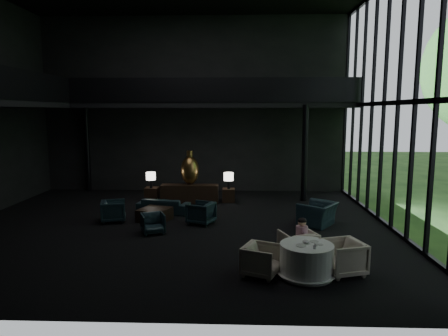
{
  "coord_description": "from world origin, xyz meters",
  "views": [
    {
      "loc": [
        2.05,
        -12.58,
        3.74
      ],
      "look_at": [
        1.58,
        0.5,
        1.87
      ],
      "focal_mm": 32.0,
      "sensor_mm": 36.0,
      "label": 1
    }
  ],
  "objects_px": {
    "side_table_left": "(152,194)",
    "dining_chair_east": "(343,254)",
    "window_armchair": "(318,209)",
    "lounge_armchair_west": "(113,210)",
    "console": "(190,194)",
    "sofa": "(164,204)",
    "bronze_urn": "(190,170)",
    "side_table_right": "(229,195)",
    "table_lamp_right": "(229,177)",
    "dining_chair_north": "(298,243)",
    "dining_chair_west": "(261,258)",
    "lounge_armchair_south": "(153,224)",
    "child": "(302,230)",
    "lounge_armchair_east": "(201,211)",
    "table_lamp_left": "(151,177)",
    "coffee_table": "(155,215)",
    "dining_table": "(306,262)"
  },
  "relations": [
    {
      "from": "side_table_left",
      "to": "dining_chair_east",
      "type": "distance_m",
      "value": 9.45
    },
    {
      "from": "window_armchair",
      "to": "lounge_armchair_west",
      "type": "bearing_deg",
      "value": -56.56
    },
    {
      "from": "console",
      "to": "sofa",
      "type": "relative_size",
      "value": 1.35
    },
    {
      "from": "bronze_urn",
      "to": "side_table_right",
      "type": "distance_m",
      "value": 1.92
    },
    {
      "from": "table_lamp_right",
      "to": "dining_chair_north",
      "type": "xyz_separation_m",
      "value": [
        1.91,
        -6.43,
        -0.6
      ]
    },
    {
      "from": "side_table_right",
      "to": "dining_chair_west",
      "type": "bearing_deg",
      "value": -82.89
    },
    {
      "from": "lounge_armchair_south",
      "to": "dining_chair_north",
      "type": "distance_m",
      "value": 4.63
    },
    {
      "from": "window_armchair",
      "to": "dining_chair_east",
      "type": "height_order",
      "value": "window_armchair"
    },
    {
      "from": "sofa",
      "to": "window_armchair",
      "type": "relative_size",
      "value": 1.36
    },
    {
      "from": "side_table_left",
      "to": "side_table_right",
      "type": "height_order",
      "value": "side_table_left"
    },
    {
      "from": "lounge_armchair_south",
      "to": "window_armchair",
      "type": "bearing_deg",
      "value": -11.44
    },
    {
      "from": "table_lamp_right",
      "to": "child",
      "type": "distance_m",
      "value": 6.7
    },
    {
      "from": "lounge_armchair_west",
      "to": "lounge_armchair_south",
      "type": "distance_m",
      "value": 2.06
    },
    {
      "from": "side_table_left",
      "to": "side_table_right",
      "type": "distance_m",
      "value": 3.2
    },
    {
      "from": "side_table_right",
      "to": "lounge_armchair_east",
      "type": "distance_m",
      "value": 3.41
    },
    {
      "from": "bronze_urn",
      "to": "window_armchair",
      "type": "bearing_deg",
      "value": -35.58
    },
    {
      "from": "dining_chair_west",
      "to": "lounge_armchair_west",
      "type": "bearing_deg",
      "value": 71.05
    },
    {
      "from": "table_lamp_left",
      "to": "sofa",
      "type": "bearing_deg",
      "value": -64.36
    },
    {
      "from": "table_lamp_left",
      "to": "child",
      "type": "height_order",
      "value": "table_lamp_left"
    },
    {
      "from": "side_table_right",
      "to": "window_armchair",
      "type": "distance_m",
      "value": 4.52
    },
    {
      "from": "lounge_armchair_west",
      "to": "side_table_right",
      "type": "bearing_deg",
      "value": -66.94
    },
    {
      "from": "dining_chair_north",
      "to": "console",
      "type": "bearing_deg",
      "value": -80.33
    },
    {
      "from": "dining_chair_north",
      "to": "side_table_right",
      "type": "bearing_deg",
      "value": -93.11
    },
    {
      "from": "lounge_armchair_south",
      "to": "window_armchair",
      "type": "height_order",
      "value": "window_armchair"
    },
    {
      "from": "table_lamp_right",
      "to": "child",
      "type": "xyz_separation_m",
      "value": [
        2.01,
        -6.39,
        -0.28
      ]
    },
    {
      "from": "lounge_armchair_west",
      "to": "dining_chair_west",
      "type": "bearing_deg",
      "value": -148.33
    },
    {
      "from": "table_lamp_right",
      "to": "coffee_table",
      "type": "distance_m",
      "value": 3.91
    },
    {
      "from": "dining_table",
      "to": "console",
      "type": "bearing_deg",
      "value": 116.11
    },
    {
      "from": "dining_chair_west",
      "to": "bronze_urn",
      "type": "bearing_deg",
      "value": 42.0
    },
    {
      "from": "child",
      "to": "dining_chair_west",
      "type": "bearing_deg",
      "value": 43.78
    },
    {
      "from": "side_table_right",
      "to": "table_lamp_right",
      "type": "height_order",
      "value": "table_lamp_right"
    },
    {
      "from": "side_table_left",
      "to": "lounge_armchair_south",
      "type": "xyz_separation_m",
      "value": [
        0.98,
        -4.36,
        0.01
      ]
    },
    {
      "from": "table_lamp_right",
      "to": "lounge_armchair_south",
      "type": "height_order",
      "value": "table_lamp_right"
    },
    {
      "from": "console",
      "to": "dining_chair_west",
      "type": "xyz_separation_m",
      "value": [
        2.53,
        -7.27,
        0.03
      ]
    },
    {
      "from": "lounge_armchair_west",
      "to": "table_lamp_left",
      "type": "bearing_deg",
      "value": -28.58
    },
    {
      "from": "side_table_right",
      "to": "dining_chair_east",
      "type": "xyz_separation_m",
      "value": [
        2.82,
        -7.33,
        0.21
      ]
    },
    {
      "from": "console",
      "to": "table_lamp_left",
      "type": "height_order",
      "value": "table_lamp_left"
    },
    {
      "from": "table_lamp_left",
      "to": "sofa",
      "type": "xyz_separation_m",
      "value": [
        0.84,
        -1.74,
        -0.72
      ]
    },
    {
      "from": "table_lamp_left",
      "to": "dining_table",
      "type": "xyz_separation_m",
      "value": [
        5.16,
        -7.29,
        -0.74
      ]
    },
    {
      "from": "side_table_left",
      "to": "child",
      "type": "relative_size",
      "value": 0.93
    },
    {
      "from": "coffee_table",
      "to": "dining_table",
      "type": "distance_m",
      "value": 6.32
    },
    {
      "from": "lounge_armchair_south",
      "to": "dining_table",
      "type": "relative_size",
      "value": 0.45
    },
    {
      "from": "side_table_left",
      "to": "table_lamp_right",
      "type": "height_order",
      "value": "table_lamp_right"
    },
    {
      "from": "lounge_armchair_west",
      "to": "dining_chair_east",
      "type": "height_order",
      "value": "dining_chair_east"
    },
    {
      "from": "window_armchair",
      "to": "dining_table",
      "type": "xyz_separation_m",
      "value": [
        -1.05,
        -4.12,
        -0.23
      ]
    },
    {
      "from": "lounge_armchair_east",
      "to": "window_armchair",
      "type": "distance_m",
      "value": 3.86
    },
    {
      "from": "lounge_armchair_south",
      "to": "coffee_table",
      "type": "height_order",
      "value": "lounge_armchair_south"
    },
    {
      "from": "window_armchair",
      "to": "dining_table",
      "type": "distance_m",
      "value": 4.25
    },
    {
      "from": "lounge_armchair_east",
      "to": "coffee_table",
      "type": "height_order",
      "value": "lounge_armchair_east"
    },
    {
      "from": "table_lamp_right",
      "to": "lounge_armchair_east",
      "type": "xyz_separation_m",
      "value": [
        -0.85,
        -3.24,
        -0.62
      ]
    }
  ]
}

